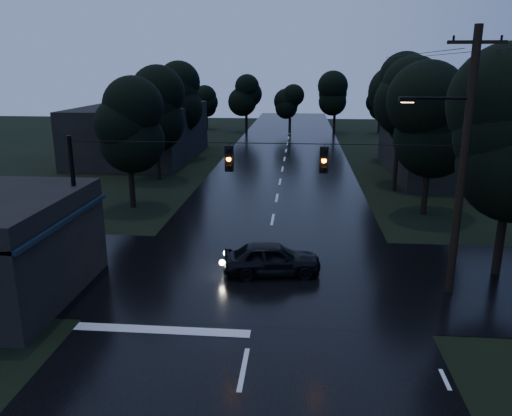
# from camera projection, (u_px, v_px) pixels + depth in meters

# --- Properties ---
(main_road) EXTENTS (12.00, 120.00, 0.02)m
(main_road) POSITION_uv_depth(u_px,v_px,m) (280.00, 182.00, 38.60)
(main_road) COLOR black
(main_road) RESTS_ON ground
(cross_street) EXTENTS (60.00, 9.00, 0.02)m
(cross_street) POSITION_uv_depth(u_px,v_px,m) (262.00, 275.00, 21.35)
(cross_street) COLOR black
(cross_street) RESTS_ON ground
(building_far_right) EXTENTS (10.00, 14.00, 4.40)m
(building_far_right) POSITION_uv_depth(u_px,v_px,m) (454.00, 148.00, 40.64)
(building_far_right) COLOR black
(building_far_right) RESTS_ON ground
(building_far_left) EXTENTS (10.00, 16.00, 5.00)m
(building_far_left) POSITION_uv_depth(u_px,v_px,m) (142.00, 132.00, 48.71)
(building_far_left) COLOR black
(building_far_left) RESTS_ON ground
(utility_pole_main) EXTENTS (3.50, 0.30, 10.00)m
(utility_pole_main) POSITION_uv_depth(u_px,v_px,m) (461.00, 161.00, 18.33)
(utility_pole_main) COLOR black
(utility_pole_main) RESTS_ON ground
(utility_pole_far) EXTENTS (2.00, 0.30, 7.50)m
(utility_pole_far) POSITION_uv_depth(u_px,v_px,m) (398.00, 137.00, 34.92)
(utility_pole_far) COLOR black
(utility_pole_far) RESTS_ON ground
(anchor_pole_left) EXTENTS (0.18, 0.18, 6.00)m
(anchor_pole_left) POSITION_uv_depth(u_px,v_px,m) (76.00, 210.00, 20.22)
(anchor_pole_left) COLOR black
(anchor_pole_left) RESTS_ON ground
(span_signals) EXTENTS (15.00, 0.37, 1.12)m
(span_signals) POSITION_uv_depth(u_px,v_px,m) (275.00, 158.00, 18.91)
(span_signals) COLOR black
(span_signals) RESTS_ON ground
(tree_left_a) EXTENTS (3.92, 3.92, 8.26)m
(tree_left_a) POSITION_uv_depth(u_px,v_px,m) (128.00, 124.00, 30.28)
(tree_left_a) COLOR black
(tree_left_a) RESTS_ON ground
(tree_left_b) EXTENTS (4.20, 4.20, 8.85)m
(tree_left_b) POSITION_uv_depth(u_px,v_px,m) (155.00, 107.00, 37.90)
(tree_left_b) COLOR black
(tree_left_b) RESTS_ON ground
(tree_left_c) EXTENTS (4.48, 4.48, 9.44)m
(tree_left_c) POSITION_uv_depth(u_px,v_px,m) (178.00, 95.00, 47.43)
(tree_left_c) COLOR black
(tree_left_c) RESTS_ON ground
(tree_right_a) EXTENTS (4.20, 4.20, 8.85)m
(tree_right_a) POSITION_uv_depth(u_px,v_px,m) (432.00, 120.00, 28.64)
(tree_right_a) COLOR black
(tree_right_a) RESTS_ON ground
(tree_right_b) EXTENTS (4.48, 4.48, 9.44)m
(tree_right_b) POSITION_uv_depth(u_px,v_px,m) (413.00, 104.00, 36.15)
(tree_right_b) COLOR black
(tree_right_b) RESTS_ON ground
(tree_right_c) EXTENTS (4.76, 4.76, 10.03)m
(tree_right_c) POSITION_uv_depth(u_px,v_px,m) (397.00, 92.00, 45.58)
(tree_right_c) COLOR black
(tree_right_c) RESTS_ON ground
(car) EXTENTS (4.35, 2.24, 1.41)m
(car) POSITION_uv_depth(u_px,v_px,m) (272.00, 258.00, 21.28)
(car) COLOR black
(car) RESTS_ON ground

